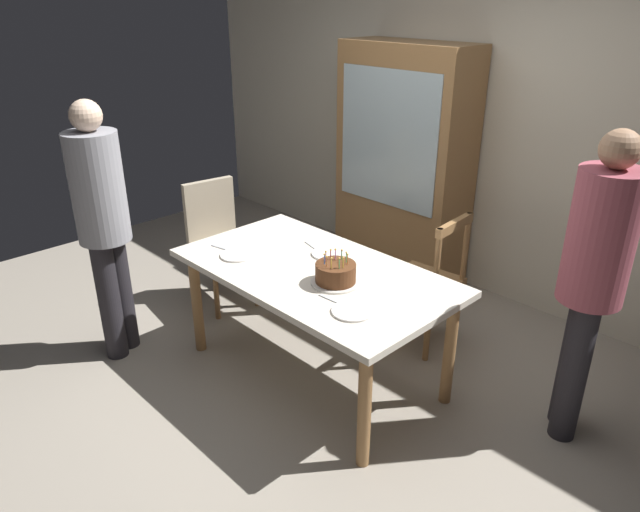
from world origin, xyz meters
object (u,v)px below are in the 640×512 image
(plate_far_side, at_px, (329,254))
(dining_table, at_px, (314,282))
(chair_spindle_back, at_px, (426,283))
(plate_near_guest, at_px, (353,311))
(birthday_cake, at_px, (336,274))
(china_cabinet, at_px, (403,165))
(chair_upholstered, at_px, (218,237))
(person_guest, at_px, (593,274))
(person_celebrant, at_px, (103,218))
(plate_near_celebrant, at_px, (238,255))

(plate_far_side, bearing_deg, dining_table, -68.09)
(chair_spindle_back, bearing_deg, plate_near_guest, -75.80)
(plate_far_side, bearing_deg, plate_near_guest, -35.39)
(birthday_cake, relative_size, china_cabinet, 0.15)
(chair_spindle_back, height_order, chair_upholstered, same)
(plate_far_side, bearing_deg, person_guest, 17.00)
(person_guest, bearing_deg, chair_spindle_back, 172.39)
(chair_upholstered, bearing_deg, birthday_cake, -7.95)
(plate_near_guest, distance_m, person_guest, 1.21)
(chair_upholstered, xyz_separation_m, person_guest, (2.57, 0.48, 0.43))
(dining_table, xyz_separation_m, plate_far_side, (-0.08, 0.21, 0.09))
(person_celebrant, bearing_deg, plate_far_side, 43.28)
(plate_near_guest, distance_m, chair_upholstered, 1.79)
(plate_near_guest, height_order, chair_spindle_back, chair_spindle_back)
(chair_upholstered, bearing_deg, plate_near_guest, -12.04)
(chair_upholstered, distance_m, china_cabinet, 1.60)
(plate_far_side, xyz_separation_m, china_cabinet, (-0.50, 1.35, 0.20))
(person_guest, height_order, china_cabinet, china_cabinet)
(plate_near_celebrant, relative_size, chair_upholstered, 0.23)
(chair_upholstered, distance_m, person_celebrant, 1.02)
(plate_near_guest, bearing_deg, birthday_cake, 149.75)
(plate_far_side, relative_size, person_guest, 0.13)
(dining_table, bearing_deg, plate_near_celebrant, -155.67)
(plate_near_guest, height_order, china_cabinet, china_cabinet)
(plate_near_guest, distance_m, china_cabinet, 2.09)
(plate_far_side, bearing_deg, china_cabinet, 110.28)
(birthday_cake, relative_size, plate_near_celebrant, 1.27)
(birthday_cake, bearing_deg, person_guest, 31.52)
(chair_spindle_back, height_order, person_celebrant, person_celebrant)
(china_cabinet, bearing_deg, dining_table, -69.50)
(person_celebrant, bearing_deg, plate_near_celebrant, 40.20)
(chair_spindle_back, distance_m, chair_upholstered, 1.62)
(dining_table, bearing_deg, birthday_cake, -10.80)
(plate_far_side, relative_size, china_cabinet, 0.12)
(person_guest, xyz_separation_m, china_cabinet, (-1.92, 0.91, -0.01))
(birthday_cake, height_order, chair_upholstered, chair_upholstered)
(plate_far_side, height_order, person_celebrant, person_celebrant)
(plate_far_side, xyz_separation_m, person_guest, (1.42, 0.43, 0.21))
(dining_table, xyz_separation_m, plate_near_guest, (0.51, -0.21, 0.09))
(dining_table, height_order, birthday_cake, birthday_cake)
(plate_far_side, bearing_deg, chair_upholstered, -177.56)
(plate_far_side, height_order, person_guest, person_guest)
(plate_far_side, relative_size, person_celebrant, 0.13)
(birthday_cake, bearing_deg, chair_spindle_back, 87.51)
(chair_upholstered, xyz_separation_m, china_cabinet, (0.65, 1.40, 0.42))
(plate_far_side, xyz_separation_m, plate_near_guest, (0.59, -0.42, 0.00))
(chair_spindle_back, bearing_deg, person_guest, -7.61)
(plate_far_side, relative_size, plate_near_guest, 1.00)
(dining_table, bearing_deg, chair_upholstered, 172.56)
(dining_table, relative_size, person_celebrant, 1.00)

